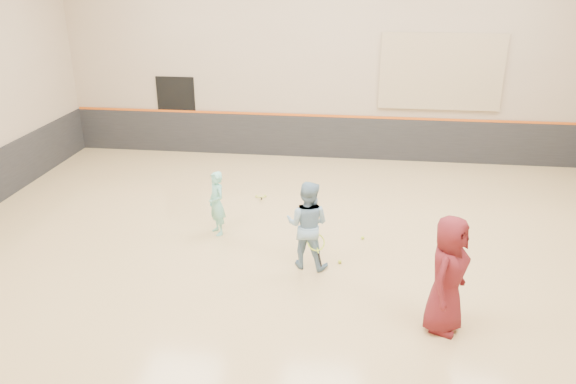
# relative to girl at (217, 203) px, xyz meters

# --- Properties ---
(room) EXTENTS (15.04, 12.04, 6.22)m
(room) POSITION_rel_girl_xyz_m (2.06, -0.80, 0.15)
(room) COLOR tan
(room) RESTS_ON ground
(wainscot_back) EXTENTS (14.90, 0.04, 1.20)m
(wainscot_back) POSITION_rel_girl_xyz_m (2.06, 5.17, -0.06)
(wainscot_back) COLOR #232326
(wainscot_back) RESTS_ON floor
(accent_stripe) EXTENTS (14.90, 0.03, 0.06)m
(accent_stripe) POSITION_rel_girl_xyz_m (2.06, 5.16, 0.56)
(accent_stripe) COLOR #D85914
(accent_stripe) RESTS_ON wall_back
(acoustic_panel) EXTENTS (3.20, 0.08, 2.00)m
(acoustic_panel) POSITION_rel_girl_xyz_m (4.86, 5.15, 1.84)
(acoustic_panel) COLOR tan
(acoustic_panel) RESTS_ON wall_back
(doorway) EXTENTS (1.10, 0.05, 2.20)m
(doorway) POSITION_rel_girl_xyz_m (-2.44, 5.18, 0.44)
(doorway) COLOR black
(doorway) RESTS_ON floor
(girl) EXTENTS (0.55, 0.58, 1.33)m
(girl) POSITION_rel_girl_xyz_m (0.00, 0.00, 0.00)
(girl) COLOR #7FDDCB
(girl) RESTS_ON floor
(instructor) EXTENTS (0.90, 0.77, 1.64)m
(instructor) POSITION_rel_girl_xyz_m (1.94, -1.09, 0.16)
(instructor) COLOR #7EA6C4
(instructor) RESTS_ON floor
(young_man) EXTENTS (0.93, 1.07, 1.84)m
(young_man) POSITION_rel_girl_xyz_m (4.15, -2.73, 0.26)
(young_man) COLOR maroon
(young_man) RESTS_ON floor
(held_racket) EXTENTS (0.48, 0.48, 0.60)m
(held_racket) POSITION_rel_girl_xyz_m (2.11, -1.28, -0.09)
(held_racket) COLOR #C4E933
(held_racket) RESTS_ON instructor
(spare_racket) EXTENTS (0.59, 0.59, 0.14)m
(spare_racket) POSITION_rel_girl_xyz_m (0.54, 2.03, -0.59)
(spare_racket) COLOR #BBE131
(spare_racket) RESTS_ON floor
(ball_under_racket) EXTENTS (0.07, 0.07, 0.07)m
(ball_under_racket) POSITION_rel_girl_xyz_m (2.54, -0.95, -0.63)
(ball_under_racket) COLOR #C4D732
(ball_under_racket) RESTS_ON floor
(ball_in_hand) EXTENTS (0.07, 0.07, 0.07)m
(ball_in_hand) POSITION_rel_girl_xyz_m (4.21, -2.78, 0.53)
(ball_in_hand) COLOR #B5CE30
(ball_in_hand) RESTS_ON young_man
(ball_beside_spare) EXTENTS (0.07, 0.07, 0.07)m
(ball_beside_spare) POSITION_rel_girl_xyz_m (2.95, 0.09, -0.63)
(ball_beside_spare) COLOR #C9EB36
(ball_beside_spare) RESTS_ON floor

